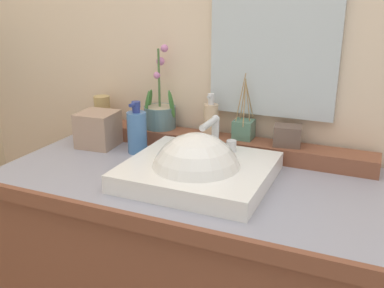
% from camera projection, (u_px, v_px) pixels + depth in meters
% --- Properties ---
extents(wall_back, '(3.00, 0.20, 2.59)m').
position_uv_depth(wall_back, '(234.00, 12.00, 1.55)').
color(wall_back, beige).
rests_on(wall_back, ground).
extents(vanity_cabinet, '(1.16, 0.60, 0.83)m').
position_uv_depth(vanity_cabinet, '(188.00, 286.00, 1.48)').
color(vanity_cabinet, brown).
rests_on(vanity_cabinet, ground).
extents(back_ledge, '(1.09, 0.10, 0.05)m').
position_uv_depth(back_ledge, '(214.00, 143.00, 1.54)').
color(back_ledge, brown).
rests_on(back_ledge, vanity_cabinet).
extents(sink_basin, '(0.42, 0.39, 0.29)m').
position_uv_depth(sink_basin, '(197.00, 176.00, 1.29)').
color(sink_basin, white).
rests_on(sink_basin, vanity_cabinet).
extents(soap_bar, '(0.07, 0.04, 0.02)m').
position_uv_depth(soap_bar, '(179.00, 143.00, 1.42)').
color(soap_bar, beige).
rests_on(soap_bar, sink_basin).
extents(potted_plant, '(0.13, 0.12, 0.30)m').
position_uv_depth(potted_plant, '(160.00, 113.00, 1.61)').
color(potted_plant, slate).
rests_on(potted_plant, back_ledge).
extents(soap_dispenser, '(0.05, 0.05, 0.15)m').
position_uv_depth(soap_dispenser, '(211.00, 119.00, 1.52)').
color(soap_dispenser, '#D3B38F').
rests_on(soap_dispenser, back_ledge).
extents(tumbler_cup, '(0.06, 0.06, 0.10)m').
position_uv_depth(tumbler_cup, '(102.00, 108.00, 1.70)').
color(tumbler_cup, tan).
rests_on(tumbler_cup, back_ledge).
extents(reed_diffuser, '(0.07, 0.09, 0.23)m').
position_uv_depth(reed_diffuser, '(244.00, 129.00, 1.50)').
color(reed_diffuser, '#507964').
rests_on(reed_diffuser, back_ledge).
extents(trinket_box, '(0.10, 0.08, 0.07)m').
position_uv_depth(trinket_box, '(287.00, 136.00, 1.43)').
color(trinket_box, brown).
rests_on(trinket_box, back_ledge).
extents(lotion_bottle, '(0.07, 0.07, 0.18)m').
position_uv_depth(lotion_bottle, '(137.00, 131.00, 1.51)').
color(lotion_bottle, '#4675B0').
rests_on(lotion_bottle, vanity_cabinet).
extents(tissue_box, '(0.14, 0.14, 0.13)m').
position_uv_depth(tissue_box, '(98.00, 129.00, 1.58)').
color(tissue_box, tan).
rests_on(tissue_box, vanity_cabinet).
extents(mirror, '(0.42, 0.02, 0.52)m').
position_uv_depth(mirror, '(274.00, 38.00, 1.41)').
color(mirror, silver).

